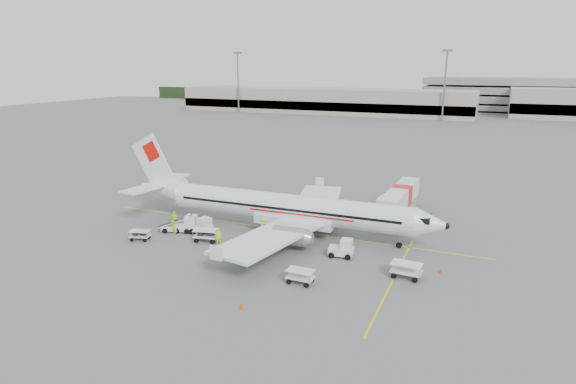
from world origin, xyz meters
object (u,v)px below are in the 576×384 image
(aircraft, at_px, (288,190))
(tug_aft, at_px, (186,223))
(tug_fore, at_px, (341,248))
(tug_mid, at_px, (201,225))
(jet_bridge, at_px, (401,202))
(belt_loader, at_px, (177,221))

(aircraft, distance_m, tug_aft, 11.77)
(tug_fore, xyz_separation_m, tug_mid, (-15.81, 0.36, 0.04))
(aircraft, height_order, tug_aft, aircraft)
(tug_mid, height_order, tug_aft, tug_aft)
(jet_bridge, height_order, tug_fore, jet_bridge)
(tug_aft, bearing_deg, tug_mid, -7.30)
(aircraft, xyz_separation_m, jet_bridge, (10.16, 10.32, -2.95))
(aircraft, xyz_separation_m, belt_loader, (-11.29, -4.38, -3.66))
(tug_mid, distance_m, tug_aft, 1.77)
(aircraft, xyz_separation_m, tug_fore, (7.23, -4.20, -3.96))
(jet_bridge, height_order, tug_mid, jet_bridge)
(aircraft, bearing_deg, tug_aft, -159.67)
(tug_fore, distance_m, tug_aft, 17.57)
(jet_bridge, bearing_deg, tug_fore, -98.84)
(jet_bridge, relative_size, tug_fore, 6.31)
(tug_fore, distance_m, tug_mid, 15.81)
(jet_bridge, bearing_deg, aircraft, -131.97)
(tug_aft, bearing_deg, jet_bridge, 21.44)
(belt_loader, distance_m, tug_mid, 2.78)
(belt_loader, distance_m, tug_fore, 18.52)
(tug_mid, bearing_deg, tug_aft, -160.15)
(jet_bridge, xyz_separation_m, tug_mid, (-18.74, -14.16, -0.98))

